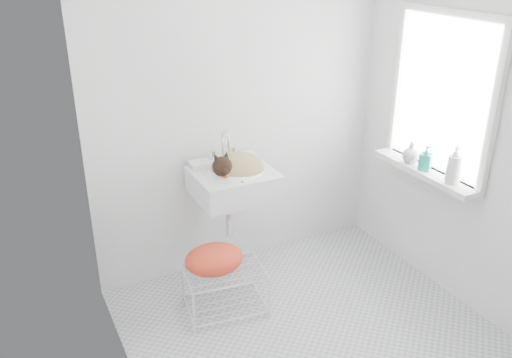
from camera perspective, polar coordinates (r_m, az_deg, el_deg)
name	(u,v)px	position (r m, az deg, el deg)	size (l,w,h in m)	color
floor	(309,329)	(3.59, 5.58, -15.54)	(2.20, 2.00, 0.02)	silver
back_wall	(240,101)	(3.80, -1.69, 8.21)	(2.20, 0.02, 2.50)	white
right_wall	(466,119)	(3.66, 21.28, 5.95)	(0.02, 2.00, 2.50)	white
left_wall	(116,183)	(2.57, -14.57, -0.44)	(0.02, 2.00, 2.50)	white
window_glass	(443,96)	(3.75, 19.15, 8.29)	(0.01, 0.80, 1.00)	white
window_frame	(441,96)	(3.74, 18.98, 8.27)	(0.04, 0.90, 1.10)	white
windowsill	(424,171)	(3.86, 17.33, 0.77)	(0.16, 0.88, 0.04)	white
sink	(233,172)	(3.64, -2.40, 0.80)	(0.54, 0.47, 0.22)	white
faucet	(222,144)	(3.74, -3.57, 3.74)	(0.20, 0.14, 0.20)	silver
cat	(236,167)	(3.61, -2.09, 1.31)	(0.40, 0.32, 0.25)	tan
wire_rack	(225,290)	(3.67, -3.28, -11.59)	(0.50, 0.35, 0.30)	silver
towel	(214,266)	(3.57, -4.42, -9.16)	(0.39, 0.28, 0.16)	#D05824
bottle_a	(451,183)	(3.69, 19.94, -0.39)	(0.08, 0.08, 0.21)	white
bottle_b	(424,169)	(3.84, 17.35, 0.97)	(0.08, 0.08, 0.17)	teal
bottle_c	(410,162)	(3.94, 15.93, 1.71)	(0.12, 0.12, 0.15)	silver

